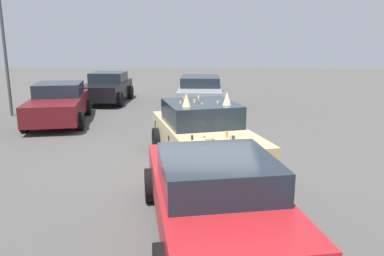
{
  "coord_description": "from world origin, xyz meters",
  "views": [
    {
      "loc": [
        -9.12,
        -0.14,
        3.07
      ],
      "look_at": [
        0.0,
        0.3,
        0.9
      ],
      "focal_mm": 35.81,
      "sensor_mm": 36.0,
      "label": 1
    }
  ],
  "objects": [
    {
      "name": "art_car_decorated",
      "position": [
        0.06,
        0.02,
        0.74
      ],
      "size": [
        4.75,
        3.07,
        1.81
      ],
      "rotation": [
        0.0,
        0.0,
        3.45
      ],
      "color": "#D8BC7F",
      "rests_on": "ground"
    },
    {
      "name": "parked_sedan_far_right",
      "position": [
        -3.53,
        -0.21,
        0.68
      ],
      "size": [
        4.72,
        2.71,
        1.36
      ],
      "rotation": [
        0.0,
        0.0,
        0.21
      ],
      "color": "red",
      "rests_on": "ground"
    },
    {
      "name": "parked_sedan_row_back_far",
      "position": [
        4.48,
        5.41,
        0.71
      ],
      "size": [
        4.57,
        2.67,
        1.43
      ],
      "rotation": [
        0.0,
        0.0,
        3.36
      ],
      "color": "#5B1419",
      "rests_on": "ground"
    },
    {
      "name": "parked_sedan_row_back_center",
      "position": [
        7.61,
        0.3,
        0.72
      ],
      "size": [
        4.18,
        2.1,
        1.39
      ],
      "rotation": [
        0.0,
        0.0,
        3.15
      ],
      "color": "gray",
      "rests_on": "ground"
    },
    {
      "name": "lot_lamp_post",
      "position": [
        5.6,
        7.83,
        2.9
      ],
      "size": [
        0.28,
        0.28,
        4.85
      ],
      "color": "#4C4C51",
      "rests_on": "ground"
    },
    {
      "name": "ground_plane",
      "position": [
        0.0,
        0.0,
        0.0
      ],
      "size": [
        60.0,
        60.0,
        0.0
      ],
      "primitive_type": "plane",
      "color": "#514F4C"
    },
    {
      "name": "parked_sedan_behind_left",
      "position": [
        9.02,
        4.82,
        0.72
      ],
      "size": [
        3.93,
        1.99,
        1.42
      ],
      "rotation": [
        0.0,
        0.0,
        3.15
      ],
      "color": "black",
      "rests_on": "ground"
    }
  ]
}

